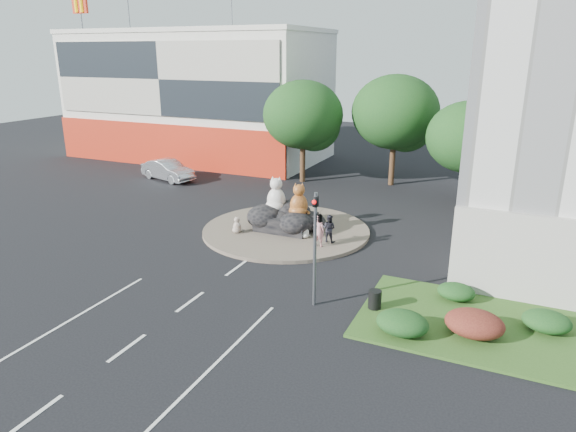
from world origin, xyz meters
name	(u,v)px	position (x,y,z in m)	size (l,w,h in m)	color
ground	(190,302)	(0.00, 0.00, 0.00)	(120.00, 120.00, 0.00)	black
roundabout_island	(286,230)	(0.00, 10.00, 0.10)	(10.00, 10.00, 0.20)	brown
rock_plinth	(286,222)	(0.00, 10.00, 0.65)	(3.20, 2.60, 0.90)	black
shophouse_block	(198,95)	(-18.00, 27.91, 6.18)	(25.20, 12.30, 17.40)	silver
grass_verge	(489,327)	(12.00, 3.00, 0.06)	(10.00, 6.00, 0.12)	#2B4F1A
tree_left	(304,118)	(-3.93, 22.06, 5.25)	(6.46, 6.46, 8.27)	#382314
tree_mid	(396,116)	(3.07, 24.06, 5.56)	(6.84, 6.84, 8.76)	#382314
tree_right	(470,141)	(9.07, 20.06, 4.63)	(5.70, 5.70, 7.30)	#382314
hedge_near_green	(402,323)	(9.00, 1.00, 0.57)	(2.00, 1.60, 0.90)	#133D17
hedge_red	(474,324)	(11.50, 2.00, 0.61)	(2.20, 1.76, 0.99)	#491513
hedge_mid_green	(547,321)	(14.00, 3.50, 0.53)	(1.80, 1.44, 0.81)	#133D17
hedge_back_green	(456,292)	(10.50, 4.80, 0.48)	(1.60, 1.28, 0.72)	#133D17
traffic_light	(317,225)	(5.10, 2.00, 3.62)	(0.44, 1.24, 5.00)	#595B60
street_lamp	(529,189)	(12.82, 8.00, 4.55)	(2.34, 0.22, 8.06)	#595B60
cat_white	(276,194)	(-0.81, 10.35, 2.19)	(1.31, 1.14, 2.18)	beige
cat_tabby	(299,200)	(0.82, 10.03, 2.11)	(1.22, 1.06, 2.03)	#BE6B27
kitten_calico	(237,224)	(-2.35, 8.21, 0.70)	(0.60, 0.52, 1.00)	beige
kitten_white	(305,230)	(1.64, 9.05, 0.65)	(0.54, 0.47, 0.90)	beige
pedestrian_pink	(319,231)	(2.83, 8.11, 1.08)	(0.64, 0.42, 1.76)	#C47E84
pedestrian_dark	(329,228)	(3.11, 8.98, 0.99)	(0.77, 0.60, 1.58)	#222129
parked_car	(168,170)	(-14.52, 17.75, 0.85)	(1.80, 5.17, 1.70)	#B6B8BF
litter_bin	(375,299)	(7.50, 2.57, 0.52)	(0.55, 0.55, 0.79)	black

